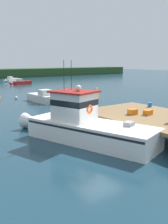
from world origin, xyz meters
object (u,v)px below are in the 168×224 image
(crate_single_by_cleat, at_px, (133,112))
(moored_boat_far_left, at_px, (21,82))
(moored_boat_near_channel, at_px, (11,80))
(bait_bucket, at_px, (150,105))
(main_fishing_boat, at_px, (83,125))
(mooring_buoy_channel_marker, at_px, (16,98))
(deckhand_by_the_boat, at_px, (96,98))
(crate_stack_mid_dock, at_px, (148,112))
(moored_boat_outer_mooring, at_px, (43,98))
(mooring_buoy_spare_mooring, at_px, (64,93))

(crate_single_by_cleat, height_order, moored_boat_far_left, crate_single_by_cleat)
(moored_boat_near_channel, bearing_deg, bait_bucket, -97.86)
(main_fishing_boat, distance_m, bait_bucket, 7.20)
(main_fishing_boat, bearing_deg, moored_boat_near_channel, 73.84)
(main_fishing_boat, relative_size, mooring_buoy_channel_marker, 27.00)
(bait_bucket, relative_size, deckhand_by_the_boat, 0.21)
(crate_stack_mid_dock, bearing_deg, moored_boat_outer_mooring, 88.60)
(bait_bucket, distance_m, mooring_buoy_channel_marker, 18.38)
(bait_bucket, distance_m, mooring_buoy_spare_mooring, 18.51)
(moored_boat_far_left, bearing_deg, crate_single_by_cleat, -102.21)
(mooring_buoy_channel_marker, bearing_deg, moored_boat_far_left, 65.12)
(crate_stack_mid_dock, distance_m, moored_boat_far_left, 39.37)
(moored_boat_far_left, relative_size, moored_boat_outer_mooring, 0.79)
(crate_single_by_cleat, height_order, moored_boat_near_channel, crate_single_by_cleat)
(crate_single_by_cleat, bearing_deg, deckhand_by_the_boat, 106.11)
(moored_boat_far_left, bearing_deg, main_fishing_boat, -107.87)
(main_fishing_boat, distance_m, crate_single_by_cleat, 3.94)
(moored_boat_near_channel, distance_m, mooring_buoy_channel_marker, 29.27)
(crate_stack_mid_dock, bearing_deg, moored_boat_far_left, 79.03)
(crate_stack_mid_dock, xyz_separation_m, deckhand_by_the_boat, (-1.54, 3.60, 0.69))
(crate_single_by_cleat, relative_size, mooring_buoy_spare_mooring, 1.77)
(main_fishing_boat, relative_size, mooring_buoy_spare_mooring, 29.20)
(deckhand_by_the_boat, distance_m, moored_boat_far_left, 36.22)
(crate_single_by_cleat, distance_m, bait_bucket, 3.44)
(crate_stack_mid_dock, height_order, mooring_buoy_spare_mooring, crate_stack_mid_dock)
(crate_single_by_cleat, bearing_deg, mooring_buoy_channel_marker, 91.50)
(crate_single_by_cleat, distance_m, deckhand_by_the_boat, 3.07)
(crate_stack_mid_dock, relative_size, moored_boat_near_channel, 0.14)
(crate_single_by_cleat, relative_size, moored_boat_near_channel, 0.14)
(crate_single_by_cleat, xyz_separation_m, mooring_buoy_spare_mooring, (6.68, 19.34, -1.21))
(bait_bucket, height_order, mooring_buoy_channel_marker, bait_bucket)
(crate_stack_mid_dock, bearing_deg, moored_boat_near_channel, 79.48)
(mooring_buoy_spare_mooring, distance_m, mooring_buoy_channel_marker, 7.19)
(moored_boat_near_channel, bearing_deg, crate_stack_mid_dock, -100.52)
(moored_boat_near_channel, distance_m, moored_boat_outer_mooring, 32.82)
(moored_boat_far_left, bearing_deg, moored_boat_near_channel, 81.49)
(main_fishing_boat, bearing_deg, bait_bucket, 6.76)
(deckhand_by_the_boat, xyz_separation_m, moored_boat_near_channel, (10.34, 43.77, -1.66))
(deckhand_by_the_boat, height_order, moored_boat_far_left, deckhand_by_the_boat)
(bait_bucket, distance_m, moored_boat_near_channel, 45.90)
(main_fishing_boat, distance_m, mooring_buoy_channel_marker, 19.13)
(crate_single_by_cleat, height_order, moored_boat_outer_mooring, crate_single_by_cleat)
(crate_single_by_cleat, distance_m, mooring_buoy_spare_mooring, 20.49)
(moored_boat_far_left, bearing_deg, bait_bucket, -97.71)
(moored_boat_far_left, height_order, moored_boat_outer_mooring, moored_boat_outer_mooring)
(crate_stack_mid_dock, xyz_separation_m, moored_boat_near_channel, (8.80, 47.37, -0.97))
(main_fishing_boat, xyz_separation_m, moored_boat_far_left, (12.11, 37.57, -0.60))
(deckhand_by_the_boat, height_order, mooring_buoy_channel_marker, deckhand_by_the_boat)
(mooring_buoy_spare_mooring, bearing_deg, mooring_buoy_channel_marker, -178.46)
(main_fishing_boat, bearing_deg, moored_boat_far_left, 72.13)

